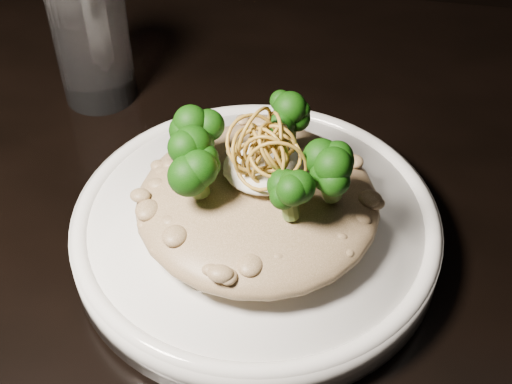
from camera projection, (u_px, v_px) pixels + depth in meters
table at (183, 295)px, 0.62m from camera, size 1.10×0.80×0.75m
plate at (256, 230)px, 0.54m from camera, size 0.28×0.28×0.03m
risotto at (258, 202)px, 0.52m from camera, size 0.18×0.18×0.04m
broccoli at (261, 152)px, 0.49m from camera, size 0.14×0.14×0.05m
cheese at (264, 167)px, 0.50m from camera, size 0.06×0.06×0.02m
shallots at (263, 147)px, 0.48m from camera, size 0.05×0.05×0.03m
drinking_glass at (92, 41)px, 0.65m from camera, size 0.08×0.08×0.12m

